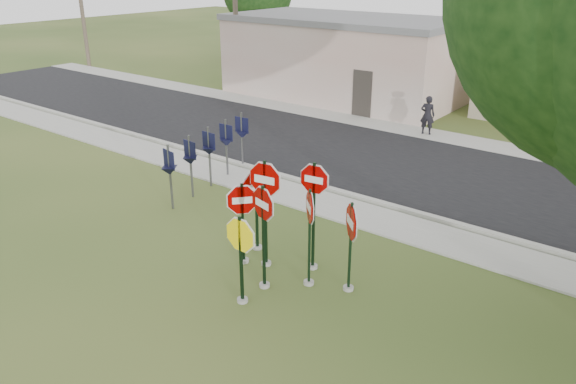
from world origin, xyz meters
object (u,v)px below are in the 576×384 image
Objects in this scene: stop_sign_center at (263,224)px; pedestrian at (427,115)px; stop_sign_yellow at (241,250)px; stop_sign_left at (243,214)px.

stop_sign_center is 13.52m from pedestrian.
stop_sign_yellow is 14.26m from pedestrian.
pedestrian is at bearing 95.16° from stop_sign_left.
pedestrian is (-2.28, 14.07, -0.40)m from stop_sign_yellow.
stop_sign_yellow is 0.99× the size of stop_sign_left.
stop_sign_yellow is at bearing 84.39° from pedestrian.
stop_sign_left is at bearing 130.78° from stop_sign_yellow.
stop_sign_center is 0.82m from stop_sign_yellow.
stop_sign_center reaches higher than stop_sign_yellow.
stop_sign_yellow is at bearing -89.00° from stop_sign_center.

